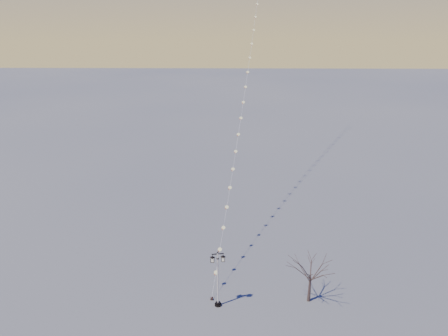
{
  "coord_description": "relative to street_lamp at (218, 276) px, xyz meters",
  "views": [
    {
      "loc": [
        1.03,
        -23.88,
        19.99
      ],
      "look_at": [
        0.45,
        8.3,
        8.28
      ],
      "focal_mm": 33.53,
      "sensor_mm": 36.0,
      "label": 1
    }
  ],
  "objects": [
    {
      "name": "bare_tree",
      "position": [
        6.75,
        0.66,
        0.17
      ],
      "size": [
        2.31,
        2.31,
        3.84
      ],
      "rotation": [
        0.0,
        0.0,
        -0.37
      ],
      "color": "#3B2C27",
      "rests_on": "ground"
    },
    {
      "name": "street_lamp",
      "position": [
        0.0,
        0.0,
        0.0
      ],
      "size": [
        1.14,
        0.51,
        4.52
      ],
      "rotation": [
        0.0,
        0.0,
        0.15
      ],
      "color": "black",
      "rests_on": "ground"
    },
    {
      "name": "kite_train",
      "position": [
        2.89,
        22.24,
        15.07
      ],
      "size": [
        7.35,
        43.79,
        35.33
      ],
      "rotation": [
        0.0,
        0.0,
        -0.02
      ],
      "color": "black",
      "rests_on": "ground"
    },
    {
      "name": "ground",
      "position": [
        -0.13,
        -1.5,
        -2.5
      ],
      "size": [
        300.0,
        300.0,
        0.0
      ],
      "primitive_type": "plane",
      "color": "#5C5E5D",
      "rests_on": "ground"
    }
  ]
}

